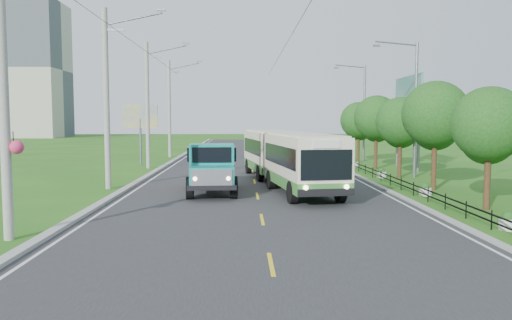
{
  "coord_description": "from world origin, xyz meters",
  "views": [
    {
      "loc": [
        -0.77,
        -19.06,
        3.86
      ],
      "look_at": [
        -0.09,
        5.37,
        1.9
      ],
      "focal_mm": 35.0,
      "sensor_mm": 36.0,
      "label": 1
    }
  ],
  "objects_px": {
    "pole_nearest": "(5,86)",
    "bus": "(285,154)",
    "streetlight_far": "(363,109)",
    "billboard_left": "(140,120)",
    "pole_near": "(107,98)",
    "pole_far": "(170,108)",
    "pole_mid": "(148,105)",
    "tree_third": "(435,118)",
    "planter_mid": "(382,173)",
    "tree_second": "(489,128)",
    "tree_fourth": "(401,124)",
    "planter_near": "(425,190)",
    "tree_back": "(359,122)",
    "planter_far": "(355,163)",
    "tree_fifth": "(377,120)",
    "streetlight_mid": "(413,104)",
    "dump_truck": "(212,165)",
    "billboard_right": "(408,101)",
    "planter_front": "(508,222)"
  },
  "relations": [
    {
      "from": "pole_far",
      "to": "streetlight_far",
      "type": "relative_size",
      "value": 1.1
    },
    {
      "from": "pole_nearest",
      "to": "billboard_right",
      "type": "relative_size",
      "value": 1.37
    },
    {
      "from": "planter_front",
      "to": "bus",
      "type": "xyz_separation_m",
      "value": [
        -6.82,
        12.24,
        1.57
      ]
    },
    {
      "from": "streetlight_far",
      "to": "dump_truck",
      "type": "bearing_deg",
      "value": -122.24
    },
    {
      "from": "pole_nearest",
      "to": "planter_far",
      "type": "bearing_deg",
      "value": 56.04
    },
    {
      "from": "tree_fourth",
      "to": "bus",
      "type": "distance_m",
      "value": 9.14
    },
    {
      "from": "tree_second",
      "to": "pole_near",
      "type": "bearing_deg",
      "value": 159.26
    },
    {
      "from": "tree_back",
      "to": "dump_truck",
      "type": "distance_m",
      "value": 22.52
    },
    {
      "from": "streetlight_mid",
      "to": "dump_truck",
      "type": "distance_m",
      "value": 15.01
    },
    {
      "from": "tree_third",
      "to": "tree_back",
      "type": "relative_size",
      "value": 1.09
    },
    {
      "from": "tree_back",
      "to": "planter_far",
      "type": "xyz_separation_m",
      "value": [
        -1.26,
        -4.14,
        -3.37
      ]
    },
    {
      "from": "pole_far",
      "to": "planter_mid",
      "type": "height_order",
      "value": "pole_far"
    },
    {
      "from": "pole_mid",
      "to": "streetlight_mid",
      "type": "bearing_deg",
      "value": -20.32
    },
    {
      "from": "pole_nearest",
      "to": "pole_far",
      "type": "height_order",
      "value": "same"
    },
    {
      "from": "pole_nearest",
      "to": "pole_mid",
      "type": "height_order",
      "value": "same"
    },
    {
      "from": "pole_nearest",
      "to": "streetlight_mid",
      "type": "height_order",
      "value": "pole_nearest"
    },
    {
      "from": "billboard_left",
      "to": "planter_far",
      "type": "bearing_deg",
      "value": -6.31
    },
    {
      "from": "tree_second",
      "to": "dump_truck",
      "type": "bearing_deg",
      "value": 156.9
    },
    {
      "from": "planter_near",
      "to": "tree_fourth",
      "type": "bearing_deg",
      "value": 81.23
    },
    {
      "from": "streetlight_far",
      "to": "bus",
      "type": "relative_size",
      "value": 0.56
    },
    {
      "from": "tree_back",
      "to": "planter_mid",
      "type": "xyz_separation_m",
      "value": [
        -1.26,
        -12.14,
        -3.37
      ]
    },
    {
      "from": "tree_fifth",
      "to": "planter_far",
      "type": "relative_size",
      "value": 8.66
    },
    {
      "from": "pole_mid",
      "to": "tree_second",
      "type": "distance_m",
      "value": 26.2
    },
    {
      "from": "pole_mid",
      "to": "billboard_left",
      "type": "distance_m",
      "value": 3.47
    },
    {
      "from": "streetlight_far",
      "to": "billboard_left",
      "type": "xyz_separation_m",
      "value": [
        -20.14,
        -4.0,
        -1.04
      ]
    },
    {
      "from": "tree_third",
      "to": "tree_fifth",
      "type": "relative_size",
      "value": 1.03
    },
    {
      "from": "tree_fifth",
      "to": "streetlight_mid",
      "type": "distance_m",
      "value": 6.28
    },
    {
      "from": "pole_nearest",
      "to": "bus",
      "type": "height_order",
      "value": "pole_nearest"
    },
    {
      "from": "pole_far",
      "to": "tree_second",
      "type": "xyz_separation_m",
      "value": [
        18.12,
        -30.86,
        -1.57
      ]
    },
    {
      "from": "tree_second",
      "to": "streetlight_mid",
      "type": "xyz_separation_m",
      "value": [
        0.79,
        11.86,
        1.38
      ]
    },
    {
      "from": "pole_near",
      "to": "pole_far",
      "type": "relative_size",
      "value": 1.0
    },
    {
      "from": "pole_near",
      "to": "bus",
      "type": "distance_m",
      "value": 10.62
    },
    {
      "from": "tree_fifth",
      "to": "streetlight_mid",
      "type": "height_order",
      "value": "streetlight_mid"
    },
    {
      "from": "pole_nearest",
      "to": "bus",
      "type": "bearing_deg",
      "value": 52.9
    },
    {
      "from": "streetlight_far",
      "to": "planter_front",
      "type": "height_order",
      "value": "streetlight_far"
    },
    {
      "from": "tree_third",
      "to": "bus",
      "type": "xyz_separation_m",
      "value": [
        -8.08,
        2.1,
        -2.14
      ]
    },
    {
      "from": "tree_fifth",
      "to": "bus",
      "type": "xyz_separation_m",
      "value": [
        -8.08,
        -9.9,
        -2.0
      ]
    },
    {
      "from": "planter_near",
      "to": "planter_mid",
      "type": "xyz_separation_m",
      "value": [
        0.0,
        8.0,
        0.0
      ]
    },
    {
      "from": "pole_nearest",
      "to": "tree_third",
      "type": "relative_size",
      "value": 1.67
    },
    {
      "from": "pole_nearest",
      "to": "pole_far",
      "type": "relative_size",
      "value": 1.0
    },
    {
      "from": "tree_fourth",
      "to": "planter_near",
      "type": "bearing_deg",
      "value": -98.77
    },
    {
      "from": "pole_near",
      "to": "tree_fourth",
      "type": "distance_m",
      "value": 18.89
    },
    {
      "from": "pole_near",
      "to": "tree_second",
      "type": "relative_size",
      "value": 1.89
    },
    {
      "from": "tree_third",
      "to": "planter_mid",
      "type": "distance_m",
      "value": 7.04
    },
    {
      "from": "pole_far",
      "to": "planter_mid",
      "type": "relative_size",
      "value": 14.93
    },
    {
      "from": "tree_fourth",
      "to": "billboard_left",
      "type": "height_order",
      "value": "tree_fourth"
    },
    {
      "from": "tree_third",
      "to": "planter_front",
      "type": "xyz_separation_m",
      "value": [
        -1.26,
        -10.14,
        -3.7
      ]
    },
    {
      "from": "tree_back",
      "to": "billboard_right",
      "type": "bearing_deg",
      "value": -68.3
    },
    {
      "from": "tree_third",
      "to": "planter_front",
      "type": "bearing_deg",
      "value": -97.06
    },
    {
      "from": "pole_near",
      "to": "planter_front",
      "type": "xyz_separation_m",
      "value": [
        16.86,
        -11.0,
        -4.81
      ]
    }
  ]
}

